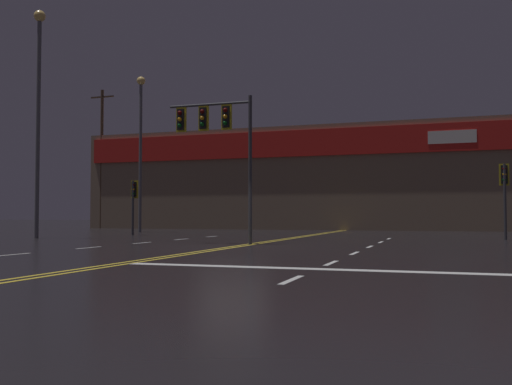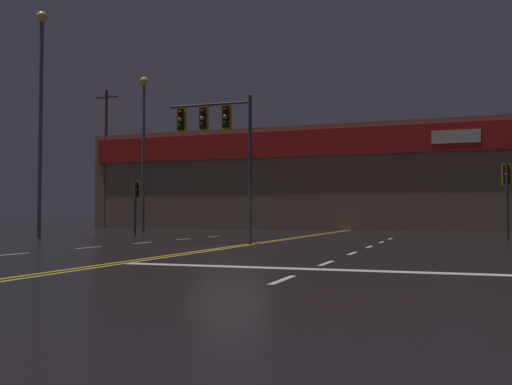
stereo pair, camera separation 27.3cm
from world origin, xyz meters
name	(u,v)px [view 2 (the right image)]	position (x,y,z in m)	size (l,w,h in m)	color
ground_plane	(231,247)	(0.00, 0.00, 0.00)	(200.00, 200.00, 0.00)	black
road_markings	(239,250)	(0.79, -1.21, 0.00)	(13.41, 60.00, 0.01)	gold
traffic_signal_median	(215,129)	(-1.52, 2.15, 4.48)	(3.48, 0.36, 5.73)	#38383D
traffic_signal_corner_northwest	(136,195)	(-9.44, 9.53, 2.23)	(0.42, 0.36, 3.05)	#38383D
traffic_signal_corner_northeast	(507,184)	(9.61, 9.45, 2.53)	(0.42, 0.36, 3.45)	#38383D
streetlight_median_approach	(41,96)	(-11.74, 4.37, 6.97)	(0.56, 0.56, 11.17)	#59595E
streetlight_far_left	(144,134)	(-11.85, 14.43, 6.46)	(0.56, 0.56, 10.24)	#59595E
building_backdrop	(357,180)	(0.00, 28.18, 3.98)	(43.34, 10.23, 7.93)	#7A6651
utility_pole_row	(343,151)	(-0.26, 23.32, 5.82)	(45.39, 0.26, 11.84)	#4C3828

